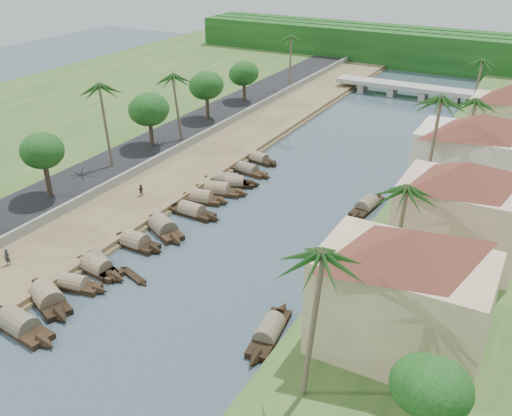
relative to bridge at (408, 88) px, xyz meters
The scene contains 46 objects.
ground 72.02m from the bridge, 90.00° to the right, with size 220.00×220.00×0.00m, color #384A54.
left_bank 54.42m from the bridge, 107.10° to the right, with size 10.00×180.00×0.80m, color brown.
right_bank 55.37m from the bridge, 69.93° to the right, with size 16.00×180.00×1.20m, color #2B4E1F.
road 57.49m from the bridge, 115.23° to the right, with size 8.00×180.00×1.40m, color black.
retaining_wall 55.79m from the bridge, 111.23° to the right, with size 0.40×180.00×1.10m, color gray.
far_left_fill 72.84m from the bridge, 134.44° to the right, with size 45.00×220.00×1.35m, color #2B4E1F.
treeline 28.09m from the bridge, 90.00° to the left, with size 120.00×14.00×8.00m.
bridge is the anchor object (origin of this frame).
building_near 76.54m from the bridge, 75.61° to the right, with size 14.85×14.85×10.20m.
building_mid 61.51m from the bridge, 70.98° to the right, with size 14.11×14.11×9.70m.
building_far 48.15m from the bridge, 66.65° to the right, with size 15.59×15.59×10.20m.
building_distant 31.51m from the bridge, 50.21° to the right, with size 12.62×12.62×9.20m.
sampan_0 85.55m from the bridge, 96.12° to the right, with size 9.70×3.15×2.47m.
sampan_1 81.85m from the bridge, 96.97° to the right, with size 8.81×5.26×2.55m.
sampan_2 79.10m from the bridge, 96.87° to the right, with size 7.29×2.79×1.93m.
sampan_3 75.43m from the bridge, 97.48° to the right, with size 7.51×4.54×2.06m.
sampan_4 76.01m from the bridge, 97.26° to the right, with size 7.88×2.51×2.21m.
sampan_5 70.45m from the bridge, 97.70° to the right, with size 7.37×2.25×2.32m.
sampan_6 66.51m from the bridge, 97.62° to the right, with size 8.43×5.65×2.50m.
sampan_7 61.73m from the bridge, 97.79° to the right, with size 8.12×2.07×2.15m.
sampan_8 58.49m from the bridge, 99.12° to the right, with size 7.31×3.15×2.21m.
sampan_9 52.75m from the bridge, 100.14° to the right, with size 8.93×3.96×2.22m.
sampan_10 55.61m from the bridge, 99.18° to the right, with size 8.53×3.68×2.29m.
sampan_11 52.70m from the bridge, 98.83° to the right, with size 6.88×4.57×2.03m.
sampan_12 48.26m from the bridge, 100.47° to the right, with size 8.17×2.76×1.95m.
sampan_13 44.19m from the bridge, 102.10° to the right, with size 7.05×2.91×1.94m.
sampan_14 76.61m from the bridge, 82.99° to the right, with size 2.77×8.98×2.15m.
sampan_15 64.45m from the bridge, 81.78° to the right, with size 1.68×6.57×1.81m.
sampan_16 50.87m from the bridge, 80.05° to the right, with size 2.53×8.80×2.13m.
canoe_1 74.76m from the bridge, 94.52° to the right, with size 4.59×2.17×0.74m.
canoe_2 54.72m from the bridge, 100.47° to the right, with size 6.36×2.28×0.92m.
palm_0 83.61m from the bridge, 79.58° to the right, with size 3.20×3.20×12.94m.
palm_1 66.76m from the bridge, 76.03° to the right, with size 3.20×3.20×10.38m.
palm_2 53.37m from the bridge, 73.23° to the right, with size 3.20×3.20×14.47m.
palm_3 38.93m from the bridge, 65.13° to the right, with size 3.20×3.20×10.55m.
palm_5 62.47m from the bridge, 112.91° to the right, with size 3.20×3.20×12.27m.
palm_6 49.98m from the bridge, 116.57° to the right, with size 3.20×3.20×10.98m.
palm_7 23.44m from the bridge, 49.14° to the right, with size 3.20×3.20×11.89m.
palm_8 24.63m from the bridge, 153.93° to the right, with size 3.20×3.20×11.38m.
tree_2 71.64m from the bridge, 109.63° to the right, with size 4.84×4.84×7.63m.
tree_3 54.01m from the bridge, 116.50° to the right, with size 5.45×5.45×7.61m.
tree_4 41.51m from the bridge, 125.62° to the right, with size 5.24×5.24×7.60m.
tree_5 32.48m from the bridge, 138.24° to the right, with size 4.91×4.91×6.88m.
tree_7 85.51m from the bridge, 74.38° to the right, with size 4.16×4.16×6.64m.
person_near 81.22m from the bridge, 101.96° to the right, with size 0.63×0.41×1.72m, color #27292F.
person_far 63.07m from the bridge, 104.35° to the right, with size 0.70×0.54×1.43m, color #2E2620.
Camera 1 is at (25.93, -36.69, 29.91)m, focal length 40.00 mm.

